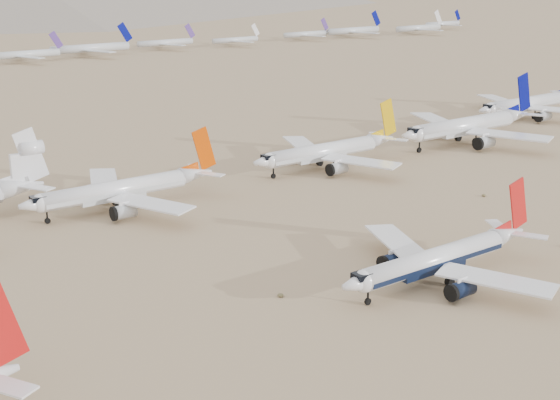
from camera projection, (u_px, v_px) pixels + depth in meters
name	position (u px, v px, depth m)	size (l,w,h in m)	color
ground	(482.00, 280.00, 127.43)	(7000.00, 7000.00, 0.00)	#7E6249
main_airliner	(442.00, 258.00, 126.44)	(40.62, 39.68, 14.34)	white
row2_navy_widebody	(469.00, 125.00, 222.43)	(51.18, 50.05, 18.21)	white
row2_gold_tail	(329.00, 151.00, 195.76)	(43.63, 42.67, 15.53)	white
row2_orange_tail	(123.00, 189.00, 163.26)	(42.43, 41.50, 15.13)	white
row2_blue_far	(529.00, 103.00, 258.64)	(47.85, 46.78, 17.00)	white
distant_storage_row	(50.00, 51.00, 409.86)	(660.12, 60.63, 15.24)	silver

